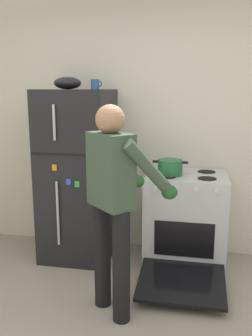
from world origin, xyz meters
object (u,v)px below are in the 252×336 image
at_px(person_cook, 115,193).
at_px(coffee_mug, 95,84).
at_px(stove_range, 185,221).
at_px(red_pot, 170,167).
at_px(refrigerator, 78,175).
at_px(mixing_bowl, 68,83).

height_order(person_cook, coffee_mug, coffee_mug).
distance_m(stove_range, red_pot, 0.56).
distance_m(stove_range, person_cook, 1.15).
height_order(refrigerator, red_pot, refrigerator).
distance_m(person_cook, red_pot, 0.93).
bearing_deg(red_pot, refrigerator, 176.94).
distance_m(red_pot, coffee_mug, 1.07).
relative_size(red_pot, mixing_bowl, 1.26).
relative_size(stove_range, person_cook, 0.76).
distance_m(coffee_mug, mixing_bowl, 0.27).
bearing_deg(refrigerator, coffee_mug, 15.40).
height_order(red_pot, coffee_mug, coffee_mug).
distance_m(stove_range, mixing_bowl, 1.76).
xyz_separation_m(person_cook, red_pot, (0.33, 0.87, 0.03)).
distance_m(refrigerator, coffee_mug, 0.92).
xyz_separation_m(coffee_mug, mixing_bowl, (-0.26, -0.05, 0.01)).
bearing_deg(person_cook, mixing_bowl, 126.28).
bearing_deg(mixing_bowl, refrigerator, -0.22).
relative_size(refrigerator, person_cook, 1.06).
bearing_deg(stove_range, person_cook, -118.63).
relative_size(refrigerator, stove_range, 1.40).
bearing_deg(stove_range, red_pot, -168.64).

